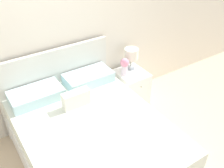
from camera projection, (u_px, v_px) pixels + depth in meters
name	position (u px, v px, depth m)	size (l,w,h in m)	color
ground_plane	(61.00, 117.00, 3.92)	(12.00, 12.00, 0.00)	#CCB28E
wall_back	(48.00, 34.00, 3.24)	(8.00, 0.06, 2.60)	silver
bed	(91.00, 139.00, 3.09)	(1.54, 2.00, 1.12)	white
nightstand	(131.00, 87.00, 4.09)	(0.42, 0.49, 0.54)	white
table_lamp	(131.00, 55.00, 3.91)	(0.21, 0.21, 0.33)	#A8B2BC
flower_vase	(125.00, 65.00, 3.80)	(0.13, 0.13, 0.27)	silver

